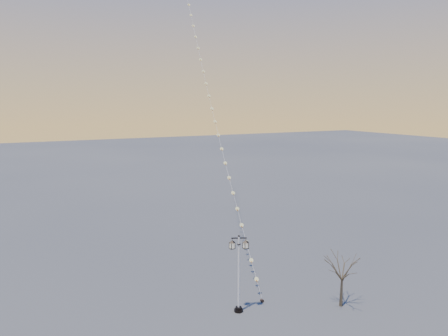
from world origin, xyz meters
TOP-DOWN VIEW (x-y plane):
  - ground at (0.00, 0.00)m, footprint 300.00×300.00m
  - street_lamp at (-0.25, 1.39)m, footprint 1.33×0.87m
  - bare_tree at (6.69, -1.26)m, footprint 2.34×2.34m
  - kite_train at (5.12, 18.58)m, footprint 6.90×34.09m

SIDE VIEW (x-z plane):
  - ground at x=0.00m, z-range 0.00..0.00m
  - bare_tree at x=6.69m, z-range 0.75..4.63m
  - street_lamp at x=-0.25m, z-range 0.30..5.85m
  - kite_train at x=5.12m, z-range -0.08..38.00m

